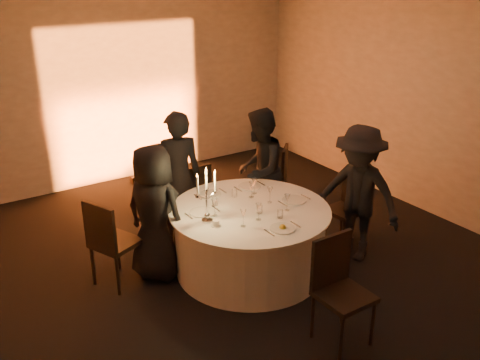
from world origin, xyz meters
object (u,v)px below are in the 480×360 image
chair_left (109,239)px  guest_back_left (178,177)px  chair_front (338,284)px  guest_left (155,213)px  chair_back_right (277,175)px  chair_right (348,204)px  banquet_table (250,240)px  coffee_cup (216,223)px  candelabra (207,203)px  chair_back_left (195,192)px  guest_right (358,194)px  guest_back_right (259,170)px

chair_left → guest_back_left: size_ratio=0.60×
chair_front → guest_left: (-0.94, 1.90, 0.19)m
chair_back_right → chair_right: bearing=53.6°
chair_left → guest_left: 0.55m
guest_left → chair_left: bearing=53.4°
chair_left → banquet_table: bearing=-134.8°
coffee_cup → chair_back_right: bearing=36.1°
coffee_cup → candelabra: candelabra is taller
chair_front → guest_back_left: 2.61m
banquet_table → coffee_cup: (-0.52, -0.14, 0.42)m
chair_back_left → guest_back_left: bearing=27.6°
guest_back_left → coffee_cup: size_ratio=15.26×
chair_back_right → guest_left: size_ratio=0.60×
chair_back_left → chair_front: 2.76m
chair_right → coffee_cup: chair_right is taller
chair_front → chair_back_left: bearing=89.6°
guest_left → guest_right: 2.33m
banquet_table → chair_left: bearing=158.8°
banquet_table → chair_front: bearing=-90.0°
chair_back_right → coffee_cup: 2.20m
guest_back_right → candelabra: size_ratio=2.64×
candelabra → chair_back_left: bearing=66.8°
chair_left → candelabra: size_ratio=1.65×
chair_back_left → guest_left: guest_left is taller
guest_back_left → guest_right: bearing=148.3°
chair_back_left → chair_right: (1.40, -1.42, 0.02)m
guest_back_left → candelabra: size_ratio=2.73×
candelabra → chair_front: bearing=-69.1°
banquet_table → candelabra: bearing=-179.9°
chair_left → guest_left: guest_left is taller
chair_back_left → chair_back_right: chair_back_right is taller
chair_back_right → chair_right: (0.18, -1.25, -0.02)m
guest_left → chair_front: bearing=179.5°
guest_back_right → candelabra: guest_back_right is taller
guest_back_left → banquet_table: bearing=119.4°
chair_front → banquet_table: bearing=90.1°
chair_front → coffee_cup: chair_front is taller
guest_back_left → guest_right: (1.51, -1.59, -0.02)m
guest_back_left → guest_right: guest_back_left is taller
guest_right → candelabra: 1.82m
chair_right → guest_right: bearing=-36.6°
chair_right → guest_right: guest_right is taller
chair_left → guest_back_right: 2.18m
chair_left → guest_right: bearing=-134.1°
chair_back_right → guest_right: size_ratio=0.57×
chair_left → chair_front: chair_front is taller
banquet_table → chair_front: size_ratio=1.74×
banquet_table → chair_back_left: 1.33m
chair_back_right → chair_left: bearing=-32.3°
chair_back_left → guest_back_left: size_ratio=0.53×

